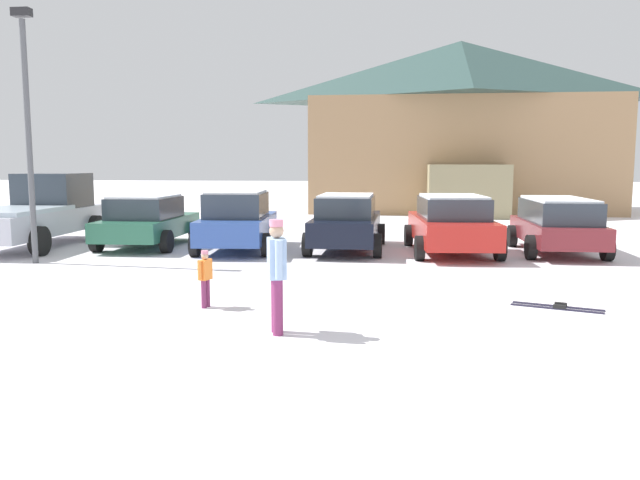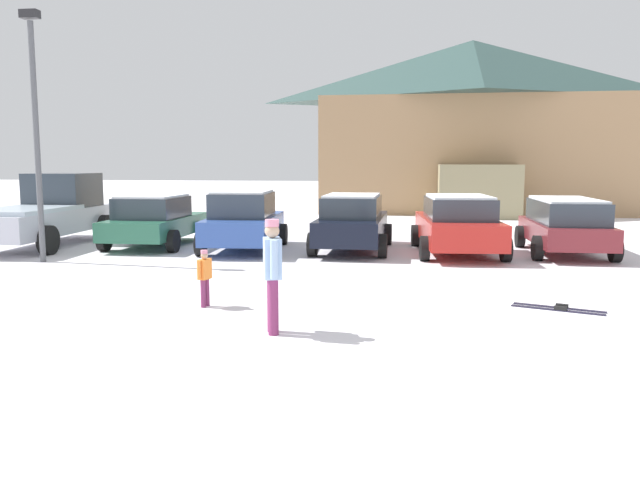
% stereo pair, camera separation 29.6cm
% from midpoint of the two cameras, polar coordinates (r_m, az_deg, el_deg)
% --- Properties ---
extents(ground, '(160.00, 160.00, 0.00)m').
position_cam_midpoint_polar(ground, '(5.84, 0.09, -17.97)').
color(ground, white).
extents(ski_lodge, '(15.46, 9.72, 8.68)m').
position_cam_midpoint_polar(ski_lodge, '(33.64, 12.35, 10.20)').
color(ski_lodge, '#A17D56').
rests_on(ski_lodge, ground).
extents(parked_green_coupe, '(2.27, 4.14, 1.53)m').
position_cam_midpoint_polar(parked_green_coupe, '(19.13, -15.94, 1.73)').
color(parked_green_coupe, '#29644A').
rests_on(parked_green_coupe, ground).
extents(parked_blue_hatchback, '(2.34, 4.15, 1.70)m').
position_cam_midpoint_polar(parked_blue_hatchback, '(17.75, -8.00, 1.75)').
color(parked_blue_hatchback, '#2F4F9E').
rests_on(parked_blue_hatchback, ground).
extents(parked_black_sedan, '(2.14, 4.44, 1.60)m').
position_cam_midpoint_polar(parked_black_sedan, '(17.64, 1.97, 1.67)').
color(parked_black_sedan, black).
rests_on(parked_black_sedan, ground).
extents(parked_red_sedan, '(2.49, 4.71, 1.60)m').
position_cam_midpoint_polar(parked_red_sedan, '(17.43, 11.44, 1.49)').
color(parked_red_sedan, red).
rests_on(parked_red_sedan, ground).
extents(parked_maroon_van, '(2.10, 4.10, 1.52)m').
position_cam_midpoint_polar(parked_maroon_van, '(18.19, 20.43, 1.45)').
color(parked_maroon_van, maroon).
rests_on(parked_maroon_van, ground).
extents(pickup_truck, '(2.51, 5.80, 2.15)m').
position_cam_midpoint_polar(pickup_truck, '(20.46, -24.65, 2.28)').
color(pickup_truck, '#B5B8C6').
rests_on(pickup_truck, ground).
extents(skier_adult_in_blue_parka, '(0.35, 0.60, 1.67)m').
position_cam_midpoint_polar(skier_adult_in_blue_parka, '(9.01, -4.92, -2.72)').
color(skier_adult_in_blue_parka, '#782B57').
rests_on(skier_adult_in_blue_parka, ground).
extents(skier_child_in_orange_jacket, '(0.21, 0.35, 0.99)m').
position_cam_midpoint_polar(skier_child_in_orange_jacket, '(10.87, -11.22, -3.20)').
color(skier_child_in_orange_jacket, '#752C55').
rests_on(skier_child_in_orange_jacket, ground).
extents(pair_of_skis, '(1.51, 0.79, 0.08)m').
position_cam_midpoint_polar(pair_of_skis, '(11.42, 20.22, -5.77)').
color(pair_of_skis, '#1F1E32').
rests_on(pair_of_skis, ground).
extents(lamp_post, '(0.44, 0.24, 6.12)m').
position_cam_midpoint_polar(lamp_post, '(16.95, -25.61, 9.56)').
color(lamp_post, '#515459').
rests_on(lamp_post, ground).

